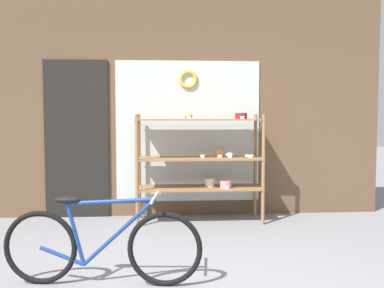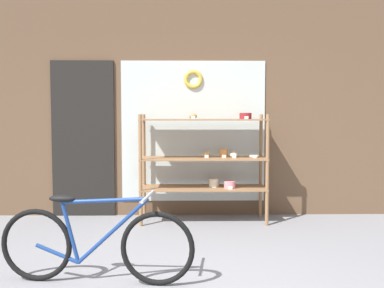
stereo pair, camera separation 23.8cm
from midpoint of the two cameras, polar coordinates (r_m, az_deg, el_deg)
name	(u,v)px [view 1 (the left image)]	position (r m, az deg, el deg)	size (l,w,h in m)	color
storefront_facade	(171,95)	(5.84, -4.03, 6.60)	(5.72, 0.13, 3.38)	brown
display_case	(203,157)	(5.49, 0.18, -1.81)	(1.61, 0.51, 1.40)	#8E6642
bicycle	(101,245)	(3.63, -13.91, -12.94)	(1.61, 0.46, 0.74)	black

